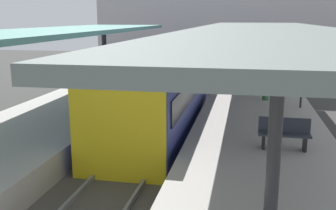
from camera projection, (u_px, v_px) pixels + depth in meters
ground_plane at (137, 164)px, 12.65m from camera, size 80.00×80.00×0.00m
platform_left at (27, 142)px, 13.26m from camera, size 4.40×28.00×1.00m
platform_right at (260, 157)px, 11.82m from camera, size 4.40×28.00×1.00m
track_ballast at (137, 161)px, 12.63m from camera, size 3.20×28.00×0.20m
rail_near_side at (115, 155)px, 12.72m from camera, size 0.08×28.00×0.14m
rail_far_side at (159, 158)px, 12.45m from camera, size 0.08×28.00×0.14m
commuter_train at (160, 91)px, 15.58m from camera, size 2.78×10.66×3.10m
canopy_left at (41, 34)px, 13.84m from camera, size 4.18×21.00×3.12m
canopy_right at (265, 31)px, 12.37m from camera, size 4.18×21.00×3.27m
platform_bench at (284, 133)px, 10.95m from camera, size 1.40×0.41×0.86m
platform_sign at (303, 68)px, 15.71m from camera, size 0.90×0.08×2.21m
passenger_near_bench at (89, 92)px, 14.87m from camera, size 0.36×0.36×1.63m
passenger_far_end at (266, 80)px, 17.36m from camera, size 0.36×0.36×1.72m
station_building_backdrop at (222, 5)px, 30.37m from camera, size 18.00×6.00×11.00m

